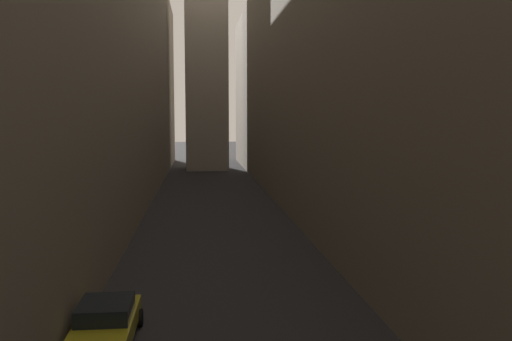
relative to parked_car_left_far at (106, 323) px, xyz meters
name	(u,v)px	position (x,y,z in m)	size (l,w,h in m)	color
ground_plane	(216,215)	(4.40, 23.76, -0.77)	(264.00, 264.00, 0.00)	#232326
building_block_left	(50,49)	(-8.18, 25.76, 12.05)	(14.16, 108.00, 25.65)	#756B5B
building_block_right	(374,67)	(17.54, 25.76, 10.97)	(15.27, 108.00, 23.49)	#756B5B
parked_car_left_far	(106,323)	(0.00, 0.00, 0.00)	(2.07, 4.41, 1.50)	#A59919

